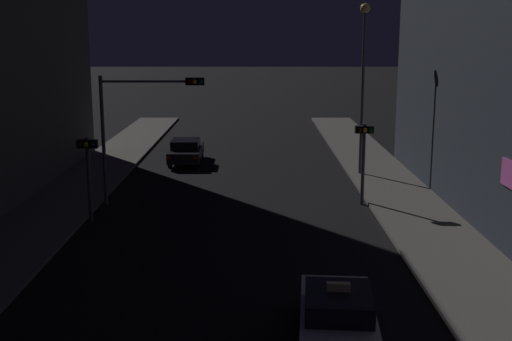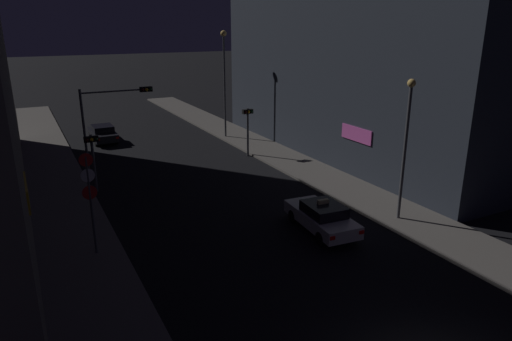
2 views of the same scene
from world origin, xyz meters
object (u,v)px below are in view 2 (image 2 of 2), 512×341
(traffic_light_overhead, at_px, (110,113))
(traffic_light_right_kerb, at_px, (248,122))
(sign_pole_left, at_px, (90,194))
(far_car, at_px, (103,133))
(street_lamp_near_block, at_px, (406,136))
(traffic_light_left_kerb, at_px, (93,151))
(taxi, at_px, (322,217))
(street_lamp_far_block, at_px, (224,68))

(traffic_light_overhead, xyz_separation_m, traffic_light_right_kerb, (9.73, -0.02, -1.50))
(traffic_light_overhead, height_order, sign_pole_left, traffic_light_overhead)
(traffic_light_right_kerb, relative_size, sign_pole_left, 0.82)
(far_car, distance_m, street_lamp_near_block, 26.10)
(traffic_light_overhead, distance_m, traffic_light_left_kerb, 3.58)
(traffic_light_right_kerb, height_order, sign_pole_left, sign_pole_left)
(far_car, height_order, traffic_light_left_kerb, traffic_light_left_kerb)
(taxi, relative_size, street_lamp_near_block, 0.66)
(far_car, xyz_separation_m, traffic_light_right_kerb, (8.84, -9.59, 1.88))
(traffic_light_overhead, xyz_separation_m, traffic_light_left_kerb, (-1.67, -2.73, -1.62))
(street_lamp_far_block, bearing_deg, traffic_light_right_kerb, -98.02)
(traffic_light_left_kerb, height_order, traffic_light_right_kerb, traffic_light_right_kerb)
(far_car, xyz_separation_m, sign_pole_left, (-3.91, -20.55, 2.09))
(traffic_light_left_kerb, relative_size, sign_pole_left, 0.78)
(traffic_light_overhead, height_order, traffic_light_right_kerb, traffic_light_overhead)
(traffic_light_overhead, xyz_separation_m, street_lamp_far_block, (10.58, 6.02, 1.87))
(traffic_light_left_kerb, bearing_deg, traffic_light_right_kerb, 13.35)
(sign_pole_left, bearing_deg, traffic_light_overhead, 74.61)
(traffic_light_overhead, bearing_deg, traffic_light_right_kerb, -0.12)
(taxi, distance_m, far_car, 23.72)
(traffic_light_left_kerb, height_order, street_lamp_far_block, street_lamp_far_block)
(far_car, relative_size, traffic_light_overhead, 0.78)
(far_car, xyz_separation_m, traffic_light_overhead, (-0.89, -9.57, 3.38))
(taxi, distance_m, traffic_light_overhead, 15.45)
(taxi, distance_m, traffic_light_left_kerb, 13.82)
(taxi, bearing_deg, street_lamp_far_block, 79.50)
(traffic_light_left_kerb, distance_m, street_lamp_far_block, 15.45)
(street_lamp_near_block, distance_m, street_lamp_far_block, 20.25)
(traffic_light_right_kerb, bearing_deg, sign_pole_left, -139.33)
(traffic_light_left_kerb, bearing_deg, far_car, 78.25)
(sign_pole_left, relative_size, street_lamp_far_block, 0.50)
(traffic_light_overhead, height_order, street_lamp_near_block, street_lamp_near_block)
(traffic_light_overhead, bearing_deg, traffic_light_left_kerb, -121.43)
(sign_pole_left, relative_size, street_lamp_near_block, 0.64)
(far_car, bearing_deg, street_lamp_near_block, -66.64)
(traffic_light_overhead, relative_size, traffic_light_right_kerb, 1.57)
(street_lamp_near_block, bearing_deg, traffic_light_left_kerb, 138.24)
(taxi, distance_m, traffic_light_right_kerb, 13.74)
(traffic_light_left_kerb, bearing_deg, taxi, -50.84)
(taxi, bearing_deg, traffic_light_right_kerb, 78.38)
(traffic_light_right_kerb, xyz_separation_m, street_lamp_near_block, (1.41, -14.14, 1.78))
(street_lamp_near_block, bearing_deg, traffic_light_right_kerb, 95.68)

